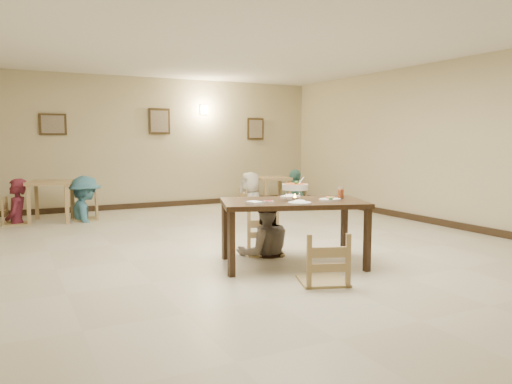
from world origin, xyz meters
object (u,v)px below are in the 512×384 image
chair_near (323,234)px  bg_chair_ll (16,199)px  main_table (293,207)px  bg_chair_lr (85,195)px  bg_table_right (273,183)px  bg_diner_b (84,176)px  bg_diner_c (250,172)px  bg_diner_d (295,169)px  bg_diner_a (15,179)px  bg_chair_rr (295,186)px  curry_warmer (295,187)px  drink_glass (341,193)px  bg_table_left (51,188)px  bg_chair_rl (250,189)px  chair_far (265,216)px  main_diner (265,196)px

chair_near → bg_chair_ll: (-2.92, 5.79, -0.08)m
main_table → bg_chair_lr: bearing=128.6°
bg_table_right → bg_diner_b: 4.21m
bg_diner_b → bg_diner_c: size_ratio=1.04×
bg_diner_d → chair_near: bearing=155.9°
bg_chair_ll → bg_chair_lr: bg_chair_lr is taller
chair_near → bg_chair_ll: chair_near is taller
bg_chair_ll → bg_diner_a: bg_diner_a is taller
bg_chair_ll → bg_diner_d: size_ratio=0.54×
bg_diner_c → bg_table_right: bearing=85.5°
bg_chair_rr → bg_table_right: bearing=-90.3°
main_table → curry_warmer: (0.02, -0.01, 0.25)m
curry_warmer → bg_diner_b: 5.28m
drink_glass → bg_table_left: bearing=121.1°
curry_warmer → bg_table_left: bearing=115.8°
curry_warmer → bg_diner_d: 5.66m
bg_chair_ll → bg_chair_rl: size_ratio=1.07×
chair_far → bg_chair_rr: chair_far is taller
bg_diner_c → chair_near: bearing=-19.7°
bg_chair_lr → bg_chair_rr: bg_chair_lr is taller
bg_table_left → bg_chair_rl: bg_chair_rl is taller
drink_glass → bg_chair_rl: size_ratio=0.17×
chair_near → bg_diner_d: bg_diner_d is taller
main_table → bg_diner_d: bg_diner_d is taller
bg_table_left → bg_chair_lr: bearing=-5.5°
main_diner → bg_diner_a: size_ratio=0.96×
curry_warmer → bg_diner_a: bearing=121.3°
main_diner → bg_chair_lr: 4.62m
bg_diner_a → bg_diner_c: size_ratio=1.02×
drink_glass → bg_chair_rr: drink_glass is taller
curry_warmer → chair_near: bearing=-98.5°
main_diner → bg_chair_rr: (3.02, 4.14, -0.35)m
bg_diner_c → drink_glass: bearing=-14.2°
bg_table_right → bg_diner_c: 0.63m
bg_diner_c → bg_chair_lr: bearing=-91.7°
bg_chair_lr → bg_chair_rl: bg_chair_lr is taller
drink_glass → main_table: bearing=172.2°
bg_table_right → bg_diner_d: (0.57, -0.05, 0.31)m
bg_table_left → bg_diner_d: bearing=-2.0°
bg_chair_ll → bg_chair_rr: size_ratio=0.99×
main_table → curry_warmer: curry_warmer is taller
curry_warmer → drink_glass: 0.66m
main_diner → bg_chair_ll: bearing=-42.3°
curry_warmer → bg_chair_ll: (-3.04, 4.99, -0.52)m
bg_chair_ll → chair_far: bearing=-133.3°
bg_table_left → bg_chair_rr: bearing=-2.0°
chair_near → curry_warmer: bearing=-78.5°
drink_glass → bg_table_left: 5.95m
main_diner → drink_glass: (0.70, -0.77, 0.08)m
curry_warmer → bg_chair_lr: bearing=110.1°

